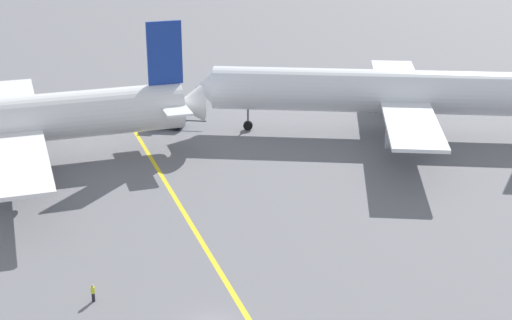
{
  "coord_description": "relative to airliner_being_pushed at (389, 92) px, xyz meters",
  "views": [
    {
      "loc": [
        -16.2,
        -48.62,
        33.54
      ],
      "look_at": [
        13.58,
        24.07,
        4.0
      ],
      "focal_mm": 53.37,
      "sensor_mm": 36.0,
      "label": 1
    }
  ],
  "objects": [
    {
      "name": "airliner_being_pushed",
      "position": [
        0.0,
        0.0,
        0.0
      ],
      "size": [
        48.95,
        40.78,
        16.56
      ],
      "color": "white",
      "rests_on": "ground"
    },
    {
      "name": "taxiway_stripe",
      "position": [
        -34.39,
        -26.63,
        -5.94
      ],
      "size": [
        7.69,
        119.81,
        0.01
      ],
      "primitive_type": "cube",
      "rotation": [
        0.0,
        0.0,
        -0.06
      ],
      "color": "yellow",
      "rests_on": "ground"
    },
    {
      "name": "ground_crew_ramp_agent_by_cones",
      "position": [
        -45.98,
        -28.74,
        -5.13
      ],
      "size": [
        0.36,
        0.36,
        1.58
      ],
      "color": "black",
      "rests_on": "ground"
    },
    {
      "name": "pushback_tug",
      "position": [
        -27.57,
        14.44,
        -4.79
      ],
      "size": [
        8.15,
        5.54,
        2.76
      ],
      "color": "#2D4C8C",
      "rests_on": "ground"
    }
  ]
}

